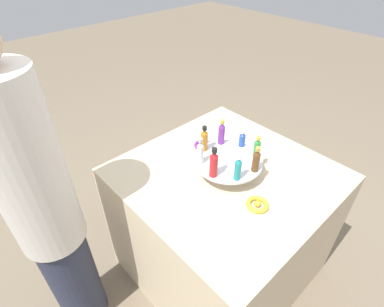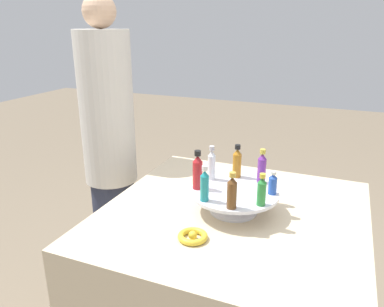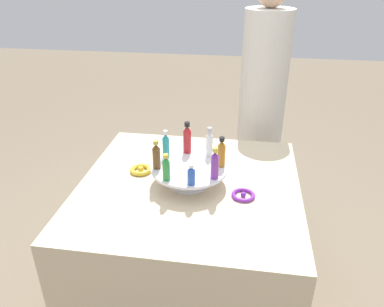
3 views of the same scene
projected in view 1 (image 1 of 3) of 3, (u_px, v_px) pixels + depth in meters
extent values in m
plane|color=#756651|center=(218.00, 263.00, 1.99)|extent=(12.00, 12.00, 0.00)
cube|color=beige|center=(222.00, 224.00, 1.75)|extent=(0.97, 0.97, 0.80)
cylinder|color=silver|center=(227.00, 172.00, 1.50)|extent=(0.18, 0.18, 0.01)
cylinder|color=silver|center=(227.00, 166.00, 1.48)|extent=(0.10, 0.10, 0.06)
cylinder|color=silver|center=(228.00, 160.00, 1.46)|extent=(0.33, 0.33, 0.01)
cylinder|color=brown|center=(256.00, 162.00, 1.36)|extent=(0.03, 0.03, 0.09)
cone|color=brown|center=(257.00, 152.00, 1.33)|extent=(0.03, 0.03, 0.02)
cylinder|color=#B79338|center=(258.00, 149.00, 1.31)|extent=(0.02, 0.02, 0.02)
cylinder|color=#288438|center=(257.00, 150.00, 1.45)|extent=(0.03, 0.03, 0.08)
cone|color=#288438|center=(258.00, 141.00, 1.41)|extent=(0.03, 0.03, 0.02)
cylinder|color=gold|center=(259.00, 138.00, 1.40)|extent=(0.02, 0.02, 0.02)
cylinder|color=#234CAD|center=(242.00, 141.00, 1.52)|extent=(0.03, 0.03, 0.06)
cone|color=#234CAD|center=(243.00, 134.00, 1.50)|extent=(0.03, 0.03, 0.01)
cylinder|color=silver|center=(243.00, 132.00, 1.49)|extent=(0.02, 0.02, 0.01)
cylinder|color=#702D93|center=(221.00, 135.00, 1.53)|extent=(0.03, 0.03, 0.10)
cone|color=#702D93|center=(222.00, 125.00, 1.49)|extent=(0.03, 0.03, 0.02)
cylinder|color=gold|center=(222.00, 122.00, 1.48)|extent=(0.02, 0.02, 0.02)
cylinder|color=#AD6B19|center=(204.00, 142.00, 1.48)|extent=(0.03, 0.03, 0.10)
cone|color=#AD6B19|center=(205.00, 132.00, 1.45)|extent=(0.03, 0.03, 0.02)
cylinder|color=black|center=(205.00, 128.00, 1.44)|extent=(0.02, 0.02, 0.02)
cylinder|color=silver|center=(200.00, 154.00, 1.40)|extent=(0.03, 0.03, 0.10)
cone|color=silver|center=(200.00, 144.00, 1.36)|extent=(0.03, 0.03, 0.02)
cylinder|color=#B2B2B7|center=(200.00, 140.00, 1.35)|extent=(0.02, 0.02, 0.02)
cylinder|color=#B21E23|center=(214.00, 166.00, 1.33)|extent=(0.04, 0.04, 0.11)
cone|color=#B21E23|center=(214.00, 154.00, 1.29)|extent=(0.04, 0.04, 0.02)
cylinder|color=black|center=(215.00, 150.00, 1.27)|extent=(0.02, 0.02, 0.02)
cylinder|color=teal|center=(238.00, 171.00, 1.31)|extent=(0.03, 0.03, 0.09)
cone|color=teal|center=(239.00, 161.00, 1.28)|extent=(0.03, 0.03, 0.02)
cylinder|color=silver|center=(239.00, 157.00, 1.27)|extent=(0.02, 0.02, 0.02)
torus|color=purple|center=(203.00, 145.00, 1.68)|extent=(0.10, 0.10, 0.02)
sphere|color=purple|center=(203.00, 145.00, 1.67)|extent=(0.02, 0.02, 0.02)
torus|color=gold|center=(257.00, 205.00, 1.32)|extent=(0.10, 0.10, 0.02)
sphere|color=gold|center=(258.00, 204.00, 1.32)|extent=(0.03, 0.03, 0.03)
cylinder|color=#282D42|center=(74.00, 276.00, 1.55)|extent=(0.23, 0.23, 0.68)
cylinder|color=beige|center=(26.00, 170.00, 1.11)|extent=(0.27, 0.27, 0.78)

